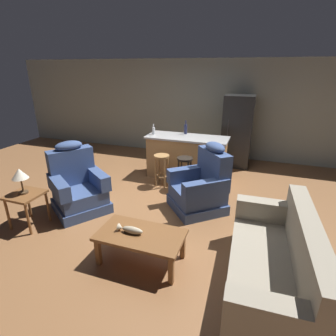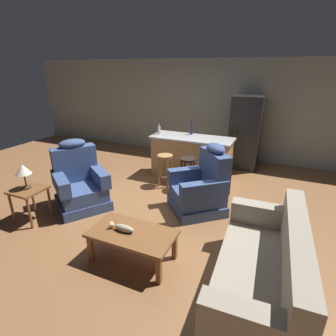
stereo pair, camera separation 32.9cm
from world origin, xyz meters
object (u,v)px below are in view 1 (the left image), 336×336
Objects in this scene: refrigerator at (237,131)px; bar_stool_right at (185,167)px; recliner_near_lamp at (78,187)px; kitchen_island at (187,157)px; coffee_table at (141,237)px; bottle_short_amber at (186,129)px; recliner_near_island at (202,187)px; end_table at (26,199)px; fish_figurine at (130,230)px; couch at (275,267)px; bar_stool_left at (162,165)px; table_lamp at (20,175)px; bottle_tall_green at (153,130)px.

bar_stool_right is at bearing -114.34° from refrigerator.
kitchen_island is at bearing 90.25° from recliner_near_lamp.
bottle_short_amber is (-0.32, 3.17, 0.70)m from coffee_table.
recliner_near_island is 2.14× the size of end_table.
couch is at bearing 1.82° from fish_figurine.
bar_stool_right is at bearing 0.00° from bar_stool_left.
recliner_near_island is 1.46m from kitchen_island.
bar_stool_right is 2.05m from refrigerator.
recliner_near_island is 0.67× the size of kitchen_island.
bar_stool_right is at bearing 47.33° from end_table.
bar_stool_right is at bearing 77.21° from recliner_near_lamp.
couch is at bearing -53.51° from bar_stool_right.
end_table is 3.30m from kitchen_island.
end_table is at bearing 175.18° from coffee_table.
refrigerator is at bearing -137.76° from recliner_near_island.
recliner_near_island is 2.58m from refrigerator.
recliner_near_island reaches higher than table_lamp.
couch is 1.61× the size of recliner_near_lamp.
bottle_short_amber is (-0.24, 0.87, 0.60)m from bar_stool_right.
table_lamp reaches higher than bar_stool_left.
bar_stool_right is at bearing -55.58° from couch.
coffee_table is 3.26m from bottle_short_amber.
couch is 3.70m from table_lamp.
recliner_near_island is at bearing 30.35° from end_table.
bottle_tall_green is at bearing 106.46° from fish_figurine.
end_table is at bearing -124.40° from bar_stool_left.
refrigerator reaches higher than end_table.
end_table is 2.57m from bar_stool_left.
bar_stool_left is (1.45, 2.12, 0.01)m from end_table.
recliner_near_lamp is (-1.49, 0.91, -0.04)m from fish_figurine.
table_lamp is (-0.44, -0.71, 0.45)m from recliner_near_lamp.
coffee_table is 3.12m from bottle_tall_green.
refrigerator reaches higher than fish_figurine.
bottle_tall_green reaches higher than kitchen_island.
kitchen_island is at bearing -104.39° from recliner_near_island.
recliner_near_lamp is 0.83m from end_table.
refrigerator is at bearing 54.84° from end_table.
bar_stool_left is at bearing 104.15° from coffee_table.
bar_stool_right is at bearing -74.56° from bottle_short_amber.
bottle_short_amber is (0.26, 0.87, 0.60)m from bar_stool_left.
refrigerator reaches higher than bar_stool_left.
recliner_near_lamp is 2.17m from recliner_near_island.
kitchen_island reaches higher than coffee_table.
recliner_near_island is 1.76× the size of bar_stool_left.
recliner_near_island is at bearing -53.65° from bar_stool_right.
end_table reaches higher than fish_figurine.
fish_figurine is at bearing -6.03° from table_lamp.
bar_stool_left is at bearing -126.03° from refrigerator.
table_lamp is 2.91m from bottle_tall_green.
bar_stool_right is at bearing -94.04° from recliner_near_island.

